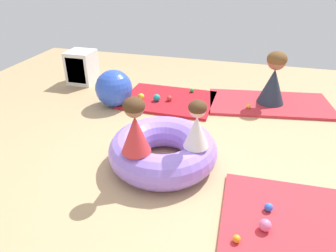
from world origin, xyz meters
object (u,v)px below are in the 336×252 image
(child_in_red, at_px, (135,126))
(play_ball_yellow, at_px, (249,106))
(play_ball_pink, at_px, (265,225))
(play_ball_blue, at_px, (269,207))
(play_ball_yellow_second, at_px, (141,96))
(inflatable_cushion, at_px, (163,150))
(adult_seated, at_px, (274,79))
(storage_cube, at_px, (81,67))
(play_ball_teal, at_px, (157,98))
(exercise_ball_large, at_px, (114,88))
(play_ball_green, at_px, (192,90))
(play_ball_orange, at_px, (237,239))
(child_in_white, at_px, (197,125))
(play_ball_red, at_px, (169,98))

(child_in_red, relative_size, play_ball_yellow, 8.89)
(play_ball_yellow, xyz_separation_m, play_ball_pink, (0.24, -2.32, 0.02))
(child_in_red, xyz_separation_m, play_ball_blue, (1.26, -0.13, -0.55))
(play_ball_yellow_second, bearing_deg, play_ball_yellow, 4.49)
(inflatable_cushion, xyz_separation_m, adult_seated, (1.13, 1.90, 0.24))
(storage_cube, bearing_deg, play_ball_teal, -17.93)
(inflatable_cushion, xyz_separation_m, exercise_ball_large, (-1.12, 1.26, 0.09))
(child_in_red, height_order, play_ball_green, child_in_red)
(play_ball_orange, relative_size, play_ball_blue, 0.87)
(play_ball_yellow, bearing_deg, child_in_white, -105.05)
(child_in_red, xyz_separation_m, play_ball_orange, (1.02, -0.55, -0.56))
(play_ball_orange, height_order, play_ball_green, play_ball_green)
(child_in_red, bearing_deg, play_ball_yellow, 133.34)
(play_ball_red, relative_size, exercise_ball_large, 0.15)
(adult_seated, height_order, play_ball_orange, adult_seated)
(play_ball_green, bearing_deg, inflatable_cushion, -87.49)
(child_in_white, distance_m, play_ball_green, 2.19)
(child_in_white, bearing_deg, play_ball_yellow, -95.98)
(play_ball_red, bearing_deg, play_ball_yellow, 2.79)
(child_in_white, height_order, adult_seated, child_in_white)
(inflatable_cushion, distance_m, adult_seated, 2.22)
(play_ball_red, bearing_deg, play_ball_teal, -163.26)
(child_in_white, bearing_deg, exercise_ball_large, -33.39)
(play_ball_blue, height_order, storage_cube, storage_cube)
(play_ball_green, bearing_deg, play_ball_yellow, -21.95)
(adult_seated, relative_size, play_ball_pink, 7.69)
(exercise_ball_large, bearing_deg, storage_cube, 142.29)
(play_ball_orange, bearing_deg, play_ball_pink, 41.14)
(play_ball_blue, bearing_deg, play_ball_red, 125.54)
(play_ball_teal, bearing_deg, child_in_white, -60.51)
(exercise_ball_large, bearing_deg, play_ball_teal, 21.80)
(play_ball_pink, height_order, play_ball_yellow_second, play_ball_pink)
(adult_seated, relative_size, exercise_ball_large, 1.43)
(play_ball_orange, relative_size, play_ball_red, 0.77)
(adult_seated, bearing_deg, exercise_ball_large, 116.18)
(child_in_white, height_order, play_ball_yellow_second, child_in_white)
(play_ball_yellow, relative_size, play_ball_orange, 0.97)
(play_ball_orange, relative_size, play_ball_pink, 0.63)
(inflatable_cushion, relative_size, play_ball_yellow_second, 11.65)
(play_ball_yellow, xyz_separation_m, play_ball_teal, (-1.37, -0.11, 0.02))
(adult_seated, relative_size, play_ball_blue, 10.52)
(play_ball_orange, bearing_deg, play_ball_teal, 120.25)
(child_in_white, height_order, play_ball_orange, child_in_white)
(adult_seated, xyz_separation_m, play_ball_green, (-1.22, 0.08, -0.35))
(play_ball_yellow, xyz_separation_m, exercise_ball_large, (-1.95, -0.35, 0.20))
(play_ball_blue, height_order, exercise_ball_large, exercise_ball_large)
(play_ball_yellow, relative_size, play_ball_green, 0.93)
(play_ball_orange, bearing_deg, child_in_red, 151.61)
(play_ball_teal, bearing_deg, play_ball_orange, -59.75)
(play_ball_teal, bearing_deg, adult_seated, 13.64)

